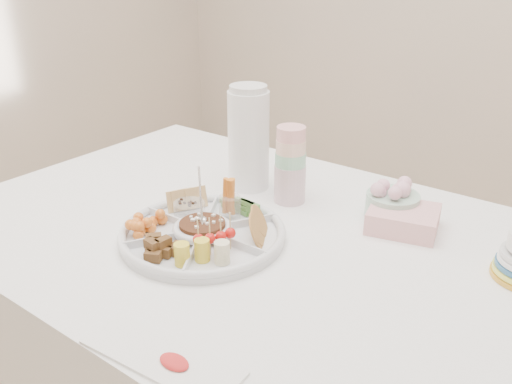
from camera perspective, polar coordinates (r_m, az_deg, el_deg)
The scene contains 14 objects.
dining_table at distance 1.53m, azimuth -0.40°, elevation -16.61°, with size 1.52×1.02×0.76m, color white.
party_tray at distance 1.26m, azimuth -5.64°, elevation -4.13°, with size 0.38×0.38×0.04m, color silver.
bean_dip at distance 1.26m, azimuth -5.66°, elevation -3.83°, with size 0.11×0.11×0.04m, color #3E240F.
tortillas at distance 1.23m, azimuth 0.23°, elevation -3.62°, with size 0.10×0.10×0.06m, color #A95D2F, non-canonical shape.
carrot_cucumber at distance 1.33m, azimuth -1.97°, elevation -0.47°, with size 0.11×0.11×0.10m, color orange, non-canonical shape.
pita_raisins at distance 1.37m, azimuth -7.35°, elevation -0.95°, with size 0.11×0.11×0.06m, color #DE9A58, non-canonical shape.
cherries at distance 1.29m, azimuth -11.32°, elevation -3.21°, with size 0.11×0.11×0.04m, color orange, non-canonical shape.
granola_chunks at distance 1.18m, azimuth -9.94°, elevation -5.91°, with size 0.09×0.09×0.04m, color brown, non-canonical shape.
banana_tomato at distance 1.14m, azimuth -3.71°, elevation -5.38°, with size 0.11×0.11×0.09m, color #F0EE8C, non-canonical shape.
cup_stack at distance 1.42m, azimuth 3.65°, elevation 3.33°, with size 0.08×0.08×0.23m, color silver.
thermos at distance 1.50m, azimuth -0.79°, elevation 5.83°, with size 0.11×0.11×0.30m, color white.
flower_bowl at distance 1.39m, azimuth 14.19°, elevation -0.85°, with size 0.13×0.13×0.10m, color silver.
napkin_stack at distance 1.35m, azimuth 15.23°, elevation -2.75°, with size 0.16×0.14×0.05m, color #EBA6A9.
placemat at distance 0.95m, azimuth -9.92°, elevation -16.76°, with size 0.29×0.10×0.01m, color white.
Camera 1 is at (0.70, -0.92, 1.38)m, focal length 38.00 mm.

